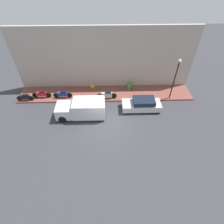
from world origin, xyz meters
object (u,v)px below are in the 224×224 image
motorcycle_red (42,94)px  scooter_silver (107,95)px  potted_plant (129,86)px  parked_car (142,104)px  motorcycle_black (25,97)px  delivery_van (82,109)px  streetlamp (176,75)px  motorcycle_blue (63,94)px  cafe_chair (92,86)px

motorcycle_red → scooter_silver: size_ratio=0.96×
motorcycle_red → potted_plant: 9.81m
parked_car → motorcycle_black: parked_car is taller
delivery_van → streetlamp: size_ratio=1.02×
motorcycle_blue → potted_plant: size_ratio=2.23×
parked_car → motorcycle_red: size_ratio=1.90×
motorcycle_blue → cafe_chair: cafe_chair is taller
parked_car → motorcycle_blue: size_ratio=1.92×
motorcycle_blue → streetlamp: (-0.41, -11.71, 2.49)m
delivery_van → scooter_silver: size_ratio=2.18×
delivery_van → motorcycle_black: delivery_van is taller
parked_car → scooter_silver: (1.71, 3.55, -0.02)m
streetlamp → potted_plant: 5.22m
cafe_chair → potted_plant: bearing=-91.3°
motorcycle_blue → motorcycle_red: (0.08, 2.30, -0.00)m
cafe_chair → motorcycle_red: bearing=103.9°
potted_plant → cafe_chair: bearing=88.7°
motorcycle_red → delivery_van: bearing=-121.5°
delivery_van → potted_plant: (4.11, -5.04, -0.28)m
parked_car → streetlamp: size_ratio=0.86×
parked_car → streetlamp: streetlamp is taller
parked_car → motorcycle_red: (2.05, 10.69, -0.03)m
motorcycle_red → motorcycle_black: size_ratio=1.15×
motorcycle_blue → motorcycle_red: size_ratio=0.99×
motorcycle_red → potted_plant: size_ratio=2.26×
motorcycle_black → streetlamp: 15.89m
motorcycle_red → parked_car: bearing=-100.9°
motorcycle_blue → delivery_van: bearing=-139.4°
streetlamp → potted_plant: size_ratio=5.00×
parked_car → cafe_chair: 6.27m
parked_car → scooter_silver: 3.94m
motorcycle_red → potted_plant: (1.24, -9.73, 0.05)m
scooter_silver → cafe_chair: (1.69, 1.73, 0.04)m
potted_plant → cafe_chair: 4.32m
delivery_van → motorcycle_red: size_ratio=2.26×
delivery_van → motorcycle_red: 5.51m
motorcycle_blue → cafe_chair: 3.42m
delivery_van → potted_plant: 6.51m
motorcycle_black → potted_plant: 11.53m
scooter_silver → motorcycle_black: bearing=90.7°
delivery_van → motorcycle_blue: 3.69m
motorcycle_blue → scooter_silver: 4.84m
potted_plant → cafe_chair: size_ratio=1.06×
potted_plant → motorcycle_red: bearing=97.3°
parked_car → streetlamp: bearing=-64.9°
motorcycle_blue → potted_plant: bearing=-79.9°
delivery_van → scooter_silver: (2.53, -2.45, -0.32)m
motorcycle_black → scooter_silver: bearing=-89.3°
streetlamp → potted_plant: (1.74, 4.28, -2.43)m
potted_plant → cafe_chair: potted_plant is taller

